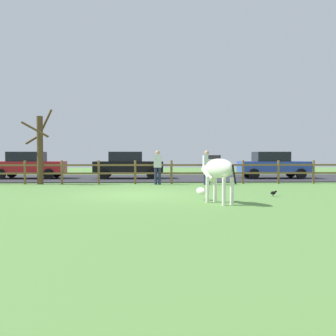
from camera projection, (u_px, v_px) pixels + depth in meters
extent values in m
plane|color=#5B8C42|center=(138.00, 194.00, 13.64)|extent=(60.00, 60.00, 0.00)
cube|color=#2D2D33|center=(144.00, 178.00, 22.93)|extent=(28.00, 7.40, 0.05)
cylinder|color=brown|center=(25.00, 172.00, 18.39)|extent=(0.11, 0.11, 1.16)
cylinder|color=brown|center=(62.00, 172.00, 18.46)|extent=(0.11, 0.11, 1.16)
cylinder|color=brown|center=(99.00, 172.00, 18.53)|extent=(0.11, 0.11, 1.16)
cylinder|color=brown|center=(135.00, 172.00, 18.60)|extent=(0.11, 0.11, 1.16)
cylinder|color=brown|center=(171.00, 172.00, 18.67)|extent=(0.11, 0.11, 1.16)
cylinder|color=brown|center=(207.00, 172.00, 18.74)|extent=(0.11, 0.11, 1.16)
cylinder|color=brown|center=(243.00, 172.00, 18.81)|extent=(0.11, 0.11, 1.16)
cylinder|color=brown|center=(278.00, 172.00, 18.88)|extent=(0.11, 0.11, 1.16)
cylinder|color=brown|center=(314.00, 172.00, 18.96)|extent=(0.11, 0.11, 1.16)
cube|color=brown|center=(135.00, 173.00, 18.60)|extent=(21.34, 0.06, 0.09)
cube|color=brown|center=(135.00, 165.00, 18.59)|extent=(21.34, 0.06, 0.09)
cylinder|color=#513A23|center=(40.00, 150.00, 18.34)|extent=(0.29, 0.29, 3.29)
cylinder|color=#513A23|center=(35.00, 129.00, 17.69)|extent=(1.30, 0.18, 0.77)
cylinder|color=#513A23|center=(34.00, 139.00, 18.60)|extent=(0.68, 0.81, 0.59)
cylinder|color=#513A23|center=(46.00, 122.00, 18.65)|extent=(0.81, 0.50, 1.25)
ellipsoid|color=white|center=(219.00, 168.00, 11.04)|extent=(0.99, 1.32, 0.56)
cylinder|color=white|center=(207.00, 189.00, 11.34)|extent=(0.11, 0.11, 0.78)
cylinder|color=white|center=(215.00, 189.00, 11.48)|extent=(0.11, 0.11, 0.78)
cylinder|color=white|center=(224.00, 192.00, 10.64)|extent=(0.11, 0.11, 0.78)
cylinder|color=white|center=(232.00, 191.00, 10.78)|extent=(0.11, 0.11, 0.78)
cylinder|color=white|center=(209.00, 174.00, 11.51)|extent=(0.48, 0.63, 0.51)
ellipsoid|color=white|center=(201.00, 191.00, 11.89)|extent=(0.38, 0.48, 0.24)
cube|color=black|center=(214.00, 157.00, 11.25)|extent=(0.29, 0.52, 0.12)
cylinder|color=black|center=(234.00, 174.00, 10.46)|extent=(0.13, 0.19, 0.54)
cylinder|color=black|center=(273.00, 196.00, 12.98)|extent=(0.01, 0.01, 0.06)
cylinder|color=black|center=(273.00, 196.00, 12.94)|extent=(0.01, 0.01, 0.06)
ellipsoid|color=black|center=(273.00, 193.00, 12.95)|extent=(0.18, 0.10, 0.12)
sphere|color=black|center=(276.00, 191.00, 12.96)|extent=(0.07, 0.07, 0.07)
cube|color=black|center=(129.00, 167.00, 22.32)|extent=(4.03, 1.77, 0.70)
cube|color=black|center=(126.00, 157.00, 22.29)|extent=(1.93, 1.60, 0.56)
cylinder|color=black|center=(151.00, 172.00, 23.25)|extent=(0.60, 0.19, 0.60)
cylinder|color=black|center=(152.00, 174.00, 21.56)|extent=(0.60, 0.19, 0.60)
cylinder|color=black|center=(107.00, 173.00, 23.10)|extent=(0.60, 0.19, 0.60)
cylinder|color=black|center=(104.00, 174.00, 21.40)|extent=(0.60, 0.19, 0.60)
cube|color=#2D4CAD|center=(273.00, 167.00, 22.41)|extent=(4.01, 1.73, 0.70)
cube|color=black|center=(271.00, 157.00, 22.39)|extent=(1.91, 1.58, 0.56)
cylinder|color=black|center=(291.00, 172.00, 23.32)|extent=(0.60, 0.19, 0.60)
cylinder|color=black|center=(301.00, 174.00, 21.62)|extent=(0.60, 0.19, 0.60)
cylinder|color=black|center=(247.00, 173.00, 23.23)|extent=(0.60, 0.19, 0.60)
cylinder|color=black|center=(254.00, 174.00, 21.53)|extent=(0.60, 0.19, 0.60)
cube|color=red|center=(30.00, 167.00, 22.25)|extent=(4.01, 1.73, 0.70)
cube|color=black|center=(27.00, 157.00, 22.22)|extent=(1.91, 1.58, 0.56)
cylinder|color=black|center=(57.00, 173.00, 23.15)|extent=(0.60, 0.19, 0.60)
cylinder|color=black|center=(49.00, 174.00, 21.45)|extent=(0.60, 0.19, 0.60)
cylinder|color=black|center=(12.00, 173.00, 23.06)|extent=(0.60, 0.19, 0.60)
cylinder|color=black|center=(0.00, 174.00, 21.37)|extent=(0.60, 0.19, 0.60)
cylinder|color=#232847|center=(205.00, 176.00, 18.13)|extent=(0.14, 0.14, 0.82)
cylinder|color=#232847|center=(209.00, 176.00, 18.19)|extent=(0.14, 0.14, 0.82)
cube|color=silver|center=(207.00, 161.00, 18.14)|extent=(0.40, 0.30, 0.58)
sphere|color=tan|center=(207.00, 153.00, 18.12)|extent=(0.22, 0.22, 0.22)
cylinder|color=#232847|center=(156.00, 176.00, 18.19)|extent=(0.14, 0.14, 0.82)
cylinder|color=#232847|center=(159.00, 176.00, 18.19)|extent=(0.14, 0.14, 0.82)
cube|color=silver|center=(158.00, 161.00, 18.17)|extent=(0.38, 0.25, 0.58)
sphere|color=tan|center=(158.00, 153.00, 18.15)|extent=(0.22, 0.22, 0.22)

